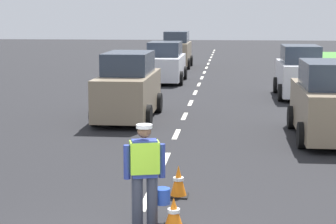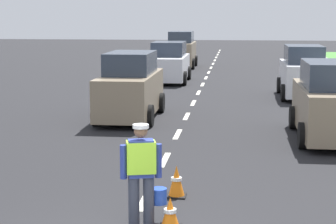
{
  "view_description": "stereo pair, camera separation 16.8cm",
  "coord_description": "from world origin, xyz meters",
  "px_view_note": "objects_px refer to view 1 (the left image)",
  "views": [
    {
      "loc": [
        1.49,
        -7.75,
        3.4
      ],
      "look_at": [
        0.05,
        5.98,
        1.1
      ],
      "focal_mm": 63.46,
      "sensor_mm": 36.0,
      "label": 1
    },
    {
      "loc": [
        1.66,
        -7.73,
        3.4
      ],
      "look_at": [
        0.05,
        5.98,
        1.1
      ],
      "focal_mm": 63.46,
      "sensor_mm": 36.0,
      "label": 2
    }
  ],
  "objects_px": {
    "car_parked_far": "(299,73)",
    "car_oncoming_third": "(177,51)",
    "road_worker": "(146,170)",
    "traffic_cone_near": "(178,181)",
    "car_oncoming_second": "(165,63)",
    "car_parked_curbside": "(329,103)",
    "traffic_cone_far": "(174,213)",
    "car_oncoming_lead": "(128,88)"
  },
  "relations": [
    {
      "from": "car_oncoming_second",
      "to": "car_parked_curbside",
      "type": "relative_size",
      "value": 0.98
    },
    {
      "from": "traffic_cone_far",
      "to": "car_oncoming_third",
      "type": "relative_size",
      "value": 0.13
    },
    {
      "from": "car_parked_far",
      "to": "car_oncoming_third",
      "type": "bearing_deg",
      "value": 115.55
    },
    {
      "from": "car_parked_curbside",
      "to": "traffic_cone_near",
      "type": "bearing_deg",
      "value": -122.59
    },
    {
      "from": "car_oncoming_third",
      "to": "car_oncoming_second",
      "type": "distance_m",
      "value": 8.16
    },
    {
      "from": "car_oncoming_lead",
      "to": "car_oncoming_third",
      "type": "bearing_deg",
      "value": 90.39
    },
    {
      "from": "car_oncoming_third",
      "to": "car_oncoming_second",
      "type": "bearing_deg",
      "value": -88.86
    },
    {
      "from": "road_worker",
      "to": "car_parked_curbside",
      "type": "xyz_separation_m",
      "value": [
        4.0,
        7.23,
        0.06
      ]
    },
    {
      "from": "car_oncoming_lead",
      "to": "car_parked_far",
      "type": "height_order",
      "value": "car_oncoming_lead"
    },
    {
      "from": "traffic_cone_near",
      "to": "car_oncoming_third",
      "type": "relative_size",
      "value": 0.15
    },
    {
      "from": "car_parked_curbside",
      "to": "car_oncoming_second",
      "type": "bearing_deg",
      "value": 114.43
    },
    {
      "from": "traffic_cone_far",
      "to": "car_parked_far",
      "type": "xyz_separation_m",
      "value": [
        3.67,
        15.53,
        0.73
      ]
    },
    {
      "from": "road_worker",
      "to": "traffic_cone_near",
      "type": "bearing_deg",
      "value": 76.25
    },
    {
      "from": "car_parked_curbside",
      "to": "road_worker",
      "type": "bearing_deg",
      "value": -118.95
    },
    {
      "from": "traffic_cone_far",
      "to": "car_oncoming_second",
      "type": "distance_m",
      "value": 20.54
    },
    {
      "from": "traffic_cone_far",
      "to": "car_oncoming_lead",
      "type": "height_order",
      "value": "car_oncoming_lead"
    },
    {
      "from": "road_worker",
      "to": "car_oncoming_second",
      "type": "xyz_separation_m",
      "value": [
        -1.93,
        20.29,
        -0.0
      ]
    },
    {
      "from": "traffic_cone_near",
      "to": "car_oncoming_second",
      "type": "xyz_separation_m",
      "value": [
        -2.31,
        18.71,
        0.63
      ]
    },
    {
      "from": "road_worker",
      "to": "car_oncoming_third",
      "type": "relative_size",
      "value": 0.41
    },
    {
      "from": "traffic_cone_far",
      "to": "car_oncoming_third",
      "type": "xyz_separation_m",
      "value": [
        -2.55,
        28.55,
        0.8
      ]
    },
    {
      "from": "car_parked_far",
      "to": "car_parked_curbside",
      "type": "height_order",
      "value": "car_parked_curbside"
    },
    {
      "from": "traffic_cone_near",
      "to": "car_oncoming_third",
      "type": "bearing_deg",
      "value": 95.27
    },
    {
      "from": "car_parked_far",
      "to": "car_oncoming_third",
      "type": "height_order",
      "value": "car_oncoming_third"
    },
    {
      "from": "traffic_cone_near",
      "to": "car_parked_curbside",
      "type": "relative_size",
      "value": 0.14
    },
    {
      "from": "road_worker",
      "to": "car_oncoming_second",
      "type": "bearing_deg",
      "value": 95.43
    },
    {
      "from": "traffic_cone_near",
      "to": "car_parked_far",
      "type": "bearing_deg",
      "value": 74.87
    },
    {
      "from": "traffic_cone_far",
      "to": "car_oncoming_lead",
      "type": "distance_m",
      "value": 10.18
    },
    {
      "from": "road_worker",
      "to": "traffic_cone_near",
      "type": "distance_m",
      "value": 1.74
    },
    {
      "from": "car_oncoming_second",
      "to": "car_parked_far",
      "type": "bearing_deg",
      "value": -38.71
    },
    {
      "from": "road_worker",
      "to": "traffic_cone_near",
      "type": "relative_size",
      "value": 2.79
    },
    {
      "from": "road_worker",
      "to": "car_oncoming_second",
      "type": "distance_m",
      "value": 20.38
    },
    {
      "from": "car_oncoming_third",
      "to": "car_parked_curbside",
      "type": "xyz_separation_m",
      "value": [
        6.09,
        -21.21,
        -0.07
      ]
    },
    {
      "from": "traffic_cone_near",
      "to": "car_parked_far",
      "type": "height_order",
      "value": "car_parked_far"
    },
    {
      "from": "road_worker",
      "to": "car_oncoming_lead",
      "type": "bearing_deg",
      "value": 101.38
    },
    {
      "from": "traffic_cone_near",
      "to": "traffic_cone_far",
      "type": "bearing_deg",
      "value": -87.58
    },
    {
      "from": "traffic_cone_far",
      "to": "car_oncoming_second",
      "type": "xyz_separation_m",
      "value": [
        -2.39,
        20.39,
        0.68
      ]
    },
    {
      "from": "road_worker",
      "to": "car_oncoming_third",
      "type": "distance_m",
      "value": 28.52
    },
    {
      "from": "car_parked_far",
      "to": "car_oncoming_second",
      "type": "relative_size",
      "value": 0.96
    },
    {
      "from": "car_oncoming_lead",
      "to": "car_parked_curbside",
      "type": "relative_size",
      "value": 1.01
    },
    {
      "from": "road_worker",
      "to": "car_oncoming_third",
      "type": "bearing_deg",
      "value": 94.2
    },
    {
      "from": "car_oncoming_second",
      "to": "car_parked_curbside",
      "type": "xyz_separation_m",
      "value": [
        5.93,
        -13.06,
        0.06
      ]
    },
    {
      "from": "traffic_cone_far",
      "to": "car_oncoming_second",
      "type": "height_order",
      "value": "car_oncoming_second"
    }
  ]
}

